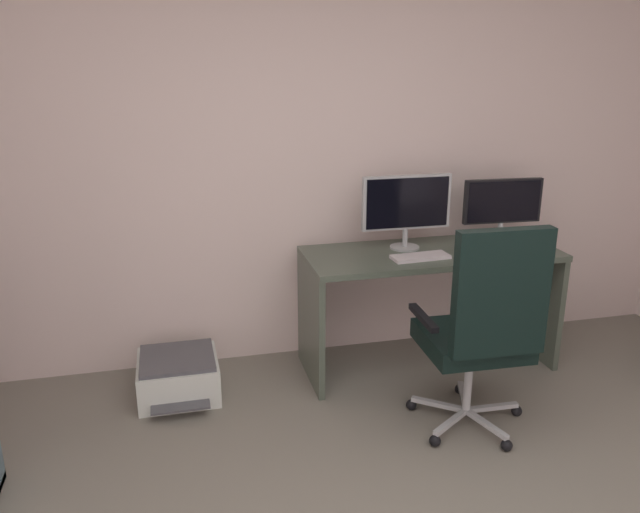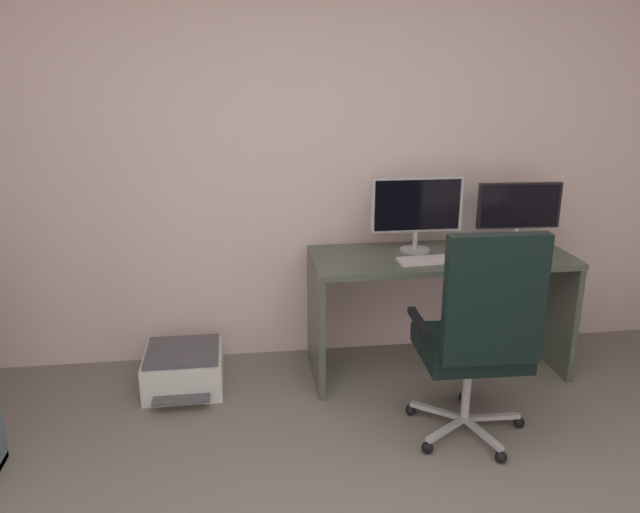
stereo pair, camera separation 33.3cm
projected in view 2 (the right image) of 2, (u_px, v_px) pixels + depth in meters
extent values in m
cube|color=silver|center=(307.00, 149.00, 3.89)|extent=(5.27, 0.10, 2.67)
cube|color=#495345|center=(441.00, 257.00, 3.76)|extent=(1.54, 0.60, 0.04)
cube|color=#495345|center=(316.00, 323.00, 3.78)|extent=(0.04, 0.57, 0.72)
cube|color=#495345|center=(553.00, 310.00, 3.97)|extent=(0.04, 0.57, 0.72)
cylinder|color=#B2B5B7|center=(414.00, 250.00, 3.82)|extent=(0.18, 0.18, 0.01)
cylinder|color=#B2B5B7|center=(415.00, 239.00, 3.80)|extent=(0.03, 0.03, 0.13)
cube|color=#B7BABC|center=(417.00, 204.00, 3.74)|extent=(0.55, 0.04, 0.33)
cube|color=black|center=(418.00, 205.00, 3.72)|extent=(0.51, 0.01, 0.30)
cylinder|color=#B2B5B7|center=(515.00, 246.00, 3.91)|extent=(0.18, 0.18, 0.01)
cylinder|color=#B2B5B7|center=(516.00, 235.00, 3.89)|extent=(0.03, 0.03, 0.12)
cube|color=black|center=(519.00, 205.00, 3.83)|extent=(0.51, 0.06, 0.28)
cube|color=black|center=(520.00, 206.00, 3.81)|extent=(0.47, 0.03, 0.25)
cube|color=silver|center=(427.00, 260.00, 3.62)|extent=(0.35, 0.15, 0.02)
cube|color=black|center=(477.00, 257.00, 3.65)|extent=(0.07, 0.11, 0.03)
cube|color=#B7BABC|center=(492.00, 417.00, 3.32)|extent=(0.30, 0.04, 0.02)
sphere|color=black|center=(519.00, 422.00, 3.35)|extent=(0.06, 0.06, 0.06)
cube|color=#B7BABC|center=(464.00, 404.00, 3.45)|extent=(0.13, 0.29, 0.02)
sphere|color=black|center=(464.00, 397.00, 3.60)|extent=(0.06, 0.06, 0.06)
cube|color=#B7BABC|center=(437.00, 411.00, 3.38)|extent=(0.26, 0.21, 0.02)
sphere|color=black|center=(411.00, 410.00, 3.46)|extent=(0.06, 0.06, 0.06)
cube|color=#B7BABC|center=(447.00, 429.00, 3.21)|extent=(0.27, 0.19, 0.02)
sphere|color=black|center=(427.00, 448.00, 3.13)|extent=(0.06, 0.06, 0.06)
cube|color=#B7BABC|center=(482.00, 433.00, 3.18)|extent=(0.11, 0.30, 0.02)
sphere|color=black|center=(501.00, 457.00, 3.06)|extent=(0.06, 0.06, 0.06)
cylinder|color=#B7BABC|center=(467.00, 388.00, 3.25)|extent=(0.04, 0.04, 0.36)
cube|color=black|center=(470.00, 347.00, 3.18)|extent=(0.52, 0.48, 0.10)
cube|color=black|center=(495.00, 300.00, 2.83)|extent=(0.46, 0.09, 0.61)
cube|color=black|center=(419.00, 322.00, 3.11)|extent=(0.05, 0.33, 0.03)
cube|color=black|center=(525.00, 318.00, 3.16)|extent=(0.05, 0.33, 0.03)
cube|color=silver|center=(184.00, 370.00, 3.73)|extent=(0.45, 0.44, 0.22)
cube|color=#4C4C51|center=(183.00, 352.00, 3.70)|extent=(0.42, 0.40, 0.02)
cube|color=#4C4C51|center=(181.00, 399.00, 3.50)|extent=(0.32, 0.10, 0.01)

